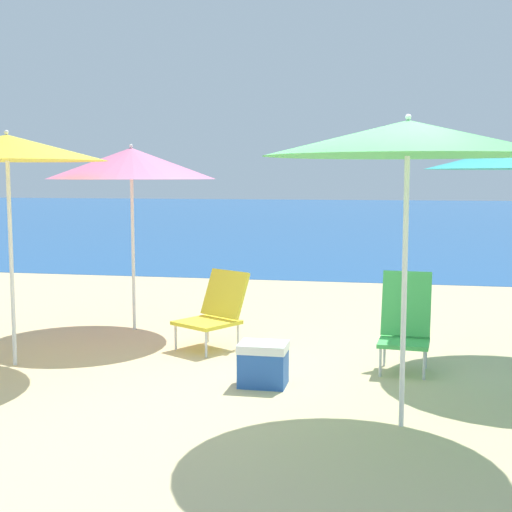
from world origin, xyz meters
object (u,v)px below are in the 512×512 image
beach_umbrella_yellow (7,148)px  beach_chair_yellow (215,309)px  cooler_box (263,364)px  beach_umbrella_pink (131,164)px  beach_chair_green (405,321)px  beach_umbrella_green (408,139)px

beach_umbrella_yellow → beach_chair_yellow: size_ratio=2.66×
cooler_box → beach_umbrella_yellow: bearing=175.4°
beach_umbrella_pink → beach_chair_yellow: size_ratio=2.59×
beach_chair_green → cooler_box: bearing=-143.0°
beach_chair_green → beach_umbrella_green: bearing=-86.8°
beach_umbrella_yellow → cooler_box: size_ratio=5.39×
beach_umbrella_pink → beach_chair_green: beach_umbrella_pink is taller
beach_umbrella_green → beach_umbrella_pink: 3.91m
beach_umbrella_pink → cooler_box: beach_umbrella_pink is taller
beach_chair_green → cooler_box: (-1.14, -0.73, -0.26)m
beach_umbrella_yellow → beach_chair_yellow: 2.48m
beach_chair_green → cooler_box: beach_chair_green is taller
beach_umbrella_green → beach_chair_yellow: size_ratio=2.66×
beach_umbrella_green → beach_chair_yellow: 3.10m
beach_umbrella_green → beach_chair_green: 2.13m
beach_umbrella_yellow → cooler_box: beach_umbrella_yellow is taller
beach_umbrella_pink → beach_chair_green: (2.96, -1.11, -1.41)m
beach_chair_green → cooler_box: size_ratio=2.19×
beach_umbrella_yellow → beach_chair_green: size_ratio=2.46×
beach_umbrella_pink → beach_chair_green: bearing=-20.5°
beach_umbrella_green → cooler_box: size_ratio=5.39×
beach_umbrella_pink → beach_chair_green: 3.46m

